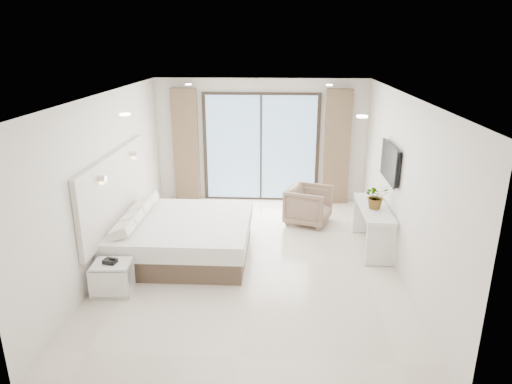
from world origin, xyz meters
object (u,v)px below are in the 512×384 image
(bed, at_px, (182,236))
(armchair, at_px, (309,203))
(console_desk, at_px, (373,218))
(nightstand, at_px, (113,278))

(bed, height_order, armchair, armchair)
(bed, xyz_separation_m, console_desk, (3.24, 0.42, 0.23))
(bed, bearing_deg, console_desk, 7.30)
(armchair, bearing_deg, nightstand, 153.08)
(nightstand, relative_size, console_desk, 0.37)
(nightstand, height_order, console_desk, console_desk)
(bed, height_order, console_desk, console_desk)
(bed, xyz_separation_m, nightstand, (-0.73, -1.29, -0.09))
(bed, relative_size, armchair, 2.71)
(console_desk, relative_size, armchair, 1.82)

